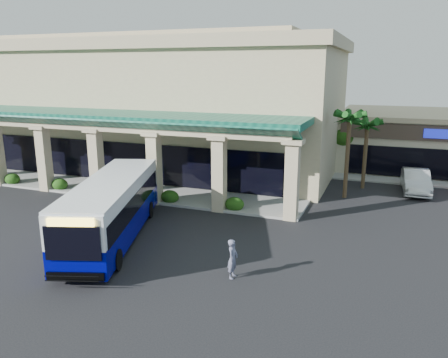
% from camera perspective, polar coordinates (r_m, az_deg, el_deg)
% --- Properties ---
extents(ground, '(110.00, 110.00, 0.00)m').
position_cam_1_polar(ground, '(23.50, -8.74, -7.44)').
color(ground, black).
extents(main_building, '(30.80, 14.80, 11.35)m').
position_cam_1_polar(main_building, '(39.85, -7.82, 9.83)').
color(main_building, '#BDAF87').
rests_on(main_building, ground).
extents(arcade, '(30.00, 6.20, 5.70)m').
position_cam_1_polar(arcade, '(32.47, -15.40, 3.47)').
color(arcade, '#0C4B3B').
rests_on(arcade, ground).
extents(palm_0, '(2.40, 2.40, 6.60)m').
position_cam_1_polar(palm_0, '(30.49, 15.85, 3.63)').
color(palm_0, '#0F390F').
rests_on(palm_0, ground).
extents(palm_1, '(2.40, 2.40, 5.80)m').
position_cam_1_polar(palm_1, '(33.44, 17.99, 3.67)').
color(palm_1, '#0F390F').
rests_on(palm_1, ground).
extents(broadleaf_tree, '(2.60, 2.60, 4.81)m').
position_cam_1_polar(broadleaf_tree, '(38.58, 15.40, 4.42)').
color(broadleaf_tree, '#1C430F').
rests_on(broadleaf_tree, ground).
extents(transit_bus, '(6.10, 11.55, 3.16)m').
position_cam_1_polar(transit_bus, '(23.19, -14.35, -3.88)').
color(transit_bus, '#020484').
rests_on(transit_bus, ground).
extents(pedestrian, '(0.42, 0.63, 1.71)m').
position_cam_1_polar(pedestrian, '(18.62, 1.15, -10.36)').
color(pedestrian, slate).
rests_on(pedestrian, ground).
extents(car_white, '(1.99, 5.05, 1.63)m').
position_cam_1_polar(car_white, '(34.05, 23.77, -0.26)').
color(car_white, silver).
rests_on(car_white, ground).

